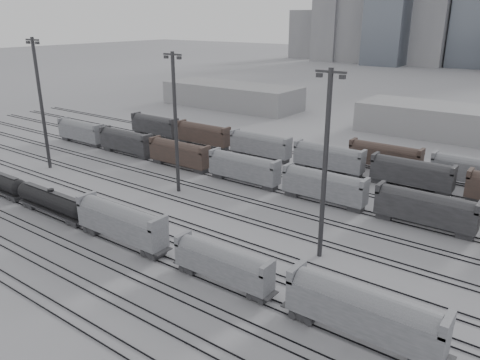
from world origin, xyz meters
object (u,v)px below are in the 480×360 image
Objects in this scene: hopper_car_c at (363,310)px; light_mast_a at (41,101)px; hopper_car_a at (121,221)px; tank_car_b at (52,201)px; hopper_car_b at (223,263)px; light_mast_c at (325,162)px.

light_mast_a reaches higher than hopper_car_c.
light_mast_a is (-76.00, 14.33, 10.72)m from hopper_car_c.
hopper_car_a is at bearing 180.00° from hopper_car_c.
tank_car_b is 1.32× the size of hopper_car_b.
light_mast_c reaches higher than hopper_car_b.
tank_car_b is 0.66× the size of light_mast_a.
hopper_car_c is 78.08m from light_mast_a.
hopper_car_a is 0.99× the size of hopper_car_c.
light_mast_a is 1.08× the size of light_mast_c.
hopper_car_b is 0.50× the size of light_mast_a.
tank_car_b is 52.59m from hopper_car_c.
hopper_car_b reaches higher than tank_car_b.
light_mast_a is at bearing 179.13° from light_mast_c.
tank_car_b is 35.07m from hopper_car_b.
hopper_car_c is (35.73, -0.00, 0.03)m from hopper_car_a.
hopper_car_a is 18.22m from hopper_car_b.
light_mast_c is at bearing 17.97° from tank_car_b.
hopper_car_c reaches higher than tank_car_b.
light_mast_a is (-23.42, 14.33, 11.71)m from tank_car_b.
hopper_car_b is at bearing 180.00° from hopper_car_c.
light_mast_a reaches higher than hopper_car_b.
light_mast_a reaches higher than hopper_car_a.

